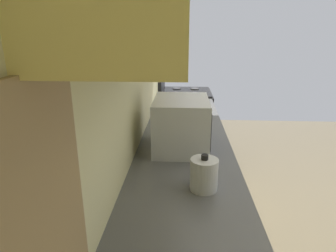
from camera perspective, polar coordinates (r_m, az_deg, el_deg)
name	(u,v)px	position (r m, az deg, el deg)	size (l,w,h in m)	color
wall_back	(131,75)	(1.98, -7.43, 10.07)	(4.48, 0.12, 2.73)	beige
counter_run	(182,230)	(1.92, 2.85, -19.96)	(3.51, 0.64, 0.91)	#EEDA7C
window_back_wall	(16,251)	(0.61, -27.95, -21.15)	(0.59, 0.02, 0.59)	#997A4C
oven_range	(185,125)	(3.77, 3.40, 0.10)	(0.65, 0.66, 1.09)	black
microwave	(181,124)	(1.86, 2.66, 0.40)	(0.45, 0.35, 0.33)	#B7BABF
bowl	(195,114)	(2.57, 5.40, 2.34)	(0.15, 0.15, 0.06)	#D84C47
kettle	(204,174)	(1.42, 7.16, -9.46)	(0.18, 0.13, 0.18)	#B7BABF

